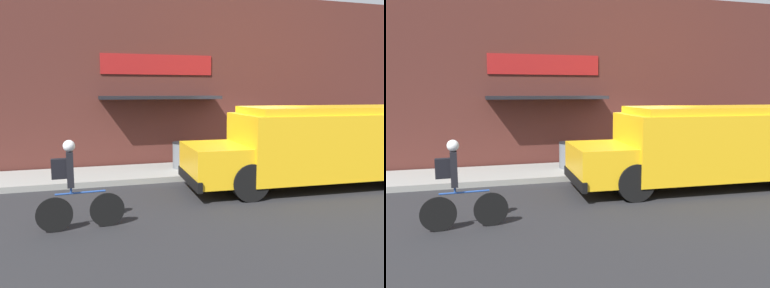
{
  "view_description": "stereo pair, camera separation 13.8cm",
  "coord_description": "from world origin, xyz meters",
  "views": [
    {
      "loc": [
        -4.63,
        -10.04,
        2.55
      ],
      "look_at": [
        -1.83,
        -0.2,
        1.1
      ],
      "focal_mm": 35.0,
      "sensor_mm": 36.0,
      "label": 1
    },
    {
      "loc": [
        -4.5,
        -10.07,
        2.55
      ],
      "look_at": [
        -1.83,
        -0.2,
        1.1
      ],
      "focal_mm": 35.0,
      "sensor_mm": 36.0,
      "label": 2
    }
  ],
  "objects": [
    {
      "name": "cyclist",
      "position": [
        -4.89,
        -3.06,
        0.82
      ],
      "size": [
        1.59,
        0.21,
        1.68
      ],
      "rotation": [
        0.0,
        0.0,
        0.05
      ],
      "color": "black",
      "rests_on": "ground_plane"
    },
    {
      "name": "sidewalk",
      "position": [
        0.0,
        1.05,
        0.08
      ],
      "size": [
        28.0,
        2.1,
        0.16
      ],
      "color": "gray",
      "rests_on": "ground_plane"
    },
    {
      "name": "school_bus",
      "position": [
        1.42,
        -1.44,
        1.14
      ],
      "size": [
        6.84,
        2.71,
        2.14
      ],
      "rotation": [
        0.0,
        0.0,
        -0.03
      ],
      "color": "yellow",
      "rests_on": "ground_plane"
    },
    {
      "name": "storefront",
      "position": [
        -0.06,
        2.25,
        2.89
      ],
      "size": [
        15.72,
        1.09,
        5.79
      ],
      "color": "#4C231E",
      "rests_on": "ground_plane"
    },
    {
      "name": "trash_bin",
      "position": [
        -1.78,
        1.12,
        0.57
      ],
      "size": [
        0.58,
        0.58,
        0.82
      ],
      "color": "slate",
      "rests_on": "sidewalk"
    },
    {
      "name": "ground_plane",
      "position": [
        0.0,
        0.0,
        0.0
      ],
      "size": [
        70.0,
        70.0,
        0.0
      ],
      "primitive_type": "plane",
      "color": "#232326"
    }
  ]
}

